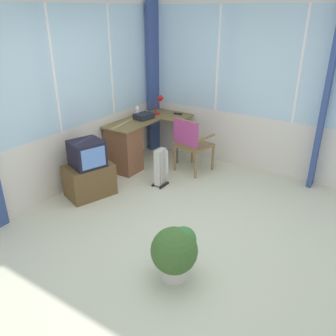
# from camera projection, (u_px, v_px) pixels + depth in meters

# --- Properties ---
(ground) EXTENTS (5.38, 4.84, 0.06)m
(ground) POSITION_uv_depth(u_px,v_px,m) (178.00, 231.00, 4.27)
(ground) COLOR beige
(north_window_panel) EXTENTS (4.38, 0.07, 2.70)m
(north_window_panel) POSITION_uv_depth(u_px,v_px,m) (56.00, 99.00, 4.67)
(north_window_panel) COLOR silver
(north_window_panel) RESTS_ON ground
(east_window_panel) EXTENTS (0.07, 3.84, 2.70)m
(east_window_panel) POSITION_uv_depth(u_px,v_px,m) (255.00, 87.00, 5.38)
(east_window_panel) COLOR silver
(east_window_panel) RESTS_ON ground
(curtain_corner) EXTENTS (0.32, 0.09, 2.60)m
(curtain_corner) POSITION_uv_depth(u_px,v_px,m) (154.00, 79.00, 6.21)
(curtain_corner) COLOR #354882
(curtain_corner) RESTS_ON ground
(curtain_east_far) EXTENTS (0.31, 0.08, 2.60)m
(curtain_east_far) POSITION_uv_depth(u_px,v_px,m) (326.00, 100.00, 4.81)
(curtain_east_far) COLOR #354882
(curtain_east_far) RESTS_ON ground
(desk) EXTENTS (1.45, 0.87, 0.76)m
(desk) POSITION_uv_depth(u_px,v_px,m) (128.00, 145.00, 5.68)
(desk) COLOR brown
(desk) RESTS_ON ground
(desk_lamp) EXTENTS (0.23, 0.20, 0.33)m
(desk_lamp) POSITION_uv_depth(u_px,v_px,m) (161.00, 102.00, 6.05)
(desk_lamp) COLOR red
(desk_lamp) RESTS_ON desk
(tv_remote) EXTENTS (0.07, 0.16, 0.02)m
(tv_remote) POSITION_uv_depth(u_px,v_px,m) (178.00, 114.00, 6.09)
(tv_remote) COLOR black
(tv_remote) RESTS_ON desk
(spray_bottle) EXTENTS (0.06, 0.06, 0.22)m
(spray_bottle) POSITION_uv_depth(u_px,v_px,m) (137.00, 111.00, 5.89)
(spray_bottle) COLOR silver
(spray_bottle) RESTS_ON desk
(paper_tray) EXTENTS (0.34, 0.28, 0.09)m
(paper_tray) POSITION_uv_depth(u_px,v_px,m) (144.00, 116.00, 5.84)
(paper_tray) COLOR #1F232B
(paper_tray) RESTS_ON desk
(wooden_armchair) EXTENTS (0.57, 0.56, 0.91)m
(wooden_armchair) POSITION_uv_depth(u_px,v_px,m) (190.00, 139.00, 5.48)
(wooden_armchair) COLOR olive
(wooden_armchair) RESTS_ON ground
(tv_on_stand) EXTENTS (0.75, 0.62, 0.82)m
(tv_on_stand) POSITION_uv_depth(u_px,v_px,m) (89.00, 172.00, 4.89)
(tv_on_stand) COLOR brown
(tv_on_stand) RESTS_ON ground
(space_heater) EXTENTS (0.26, 0.17, 0.58)m
(space_heater) POSITION_uv_depth(u_px,v_px,m) (161.00, 167.00, 5.21)
(space_heater) COLOR silver
(space_heater) RESTS_ON ground
(potted_plant) EXTENTS (0.46, 0.46, 0.55)m
(potted_plant) POSITION_uv_depth(u_px,v_px,m) (175.00, 251.00, 3.38)
(potted_plant) COLOR beige
(potted_plant) RESTS_ON ground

